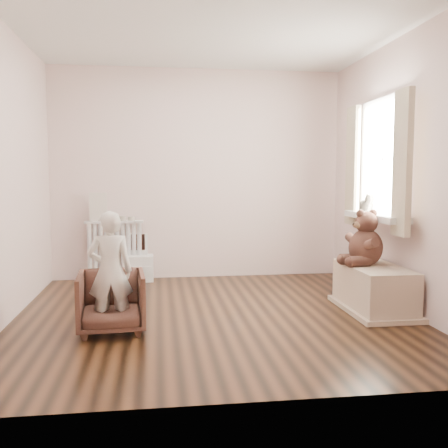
{
  "coord_description": "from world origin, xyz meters",
  "views": [
    {
      "loc": [
        -0.51,
        -4.46,
        1.27
      ],
      "look_at": [
        0.15,
        0.45,
        0.8
      ],
      "focal_mm": 40.0,
      "sensor_mm": 36.0,
      "label": 1
    }
  ],
  "objects": [
    {
      "name": "right_wall",
      "position": [
        1.8,
        0.0,
        1.3
      ],
      "size": [
        0.02,
        3.6,
        2.6
      ],
      "primitive_type": "cube",
      "color": "white",
      "rests_on": "ground"
    },
    {
      "name": "child",
      "position": [
        -0.89,
        -0.42,
        0.51
      ],
      "size": [
        0.37,
        0.26,
        0.98
      ],
      "primitive_type": "imported",
      "rotation": [
        0.0,
        0.0,
        3.22
      ],
      "color": "white",
      "rests_on": "armchair"
    },
    {
      "name": "teddy_bear",
      "position": [
        1.46,
        0.04,
        0.67
      ],
      "size": [
        0.47,
        0.39,
        0.52
      ],
      "primitive_type": null,
      "rotation": [
        0.0,
        0.0,
        0.14
      ],
      "color": "#3D2219",
      "rests_on": "toy_bench"
    },
    {
      "name": "curtain_left",
      "position": [
        1.65,
        -0.27,
        1.39
      ],
      "size": [
        0.06,
        0.26,
        1.3
      ],
      "primitive_type": "cube",
      "color": "beige",
      "rests_on": "right_wall"
    },
    {
      "name": "tin_a",
      "position": [
        -0.94,
        1.68,
        0.77
      ],
      "size": [
        0.09,
        0.09,
        0.06
      ],
      "primitive_type": "cylinder",
      "color": "#A59E8C",
      "rests_on": "radiator"
    },
    {
      "name": "toy_vanity",
      "position": [
        -0.75,
        1.65,
        0.28
      ],
      "size": [
        0.36,
        0.26,
        0.57
      ],
      "primitive_type": "cube",
      "color": "silver",
      "rests_on": "floor"
    },
    {
      "name": "window_sill",
      "position": [
        1.67,
        0.3,
        0.87
      ],
      "size": [
        0.22,
        1.1,
        0.06
      ],
      "primitive_type": "cube",
      "color": "silver",
      "rests_on": "right_wall"
    },
    {
      "name": "window",
      "position": [
        1.76,
        0.3,
        1.45
      ],
      "size": [
        0.03,
        0.9,
        1.1
      ],
      "primitive_type": "cube",
      "color": "white",
      "rests_on": "right_wall"
    },
    {
      "name": "tin_b",
      "position": [
        -0.82,
        1.68,
        0.76
      ],
      "size": [
        0.08,
        0.08,
        0.05
      ],
      "primitive_type": "cylinder",
      "color": "#A59E8C",
      "rests_on": "radiator"
    },
    {
      "name": "front_wall",
      "position": [
        0.0,
        -1.8,
        1.3
      ],
      "size": [
        3.6,
        0.02,
        2.6
      ],
      "primitive_type": "cube",
      "color": "white",
      "rests_on": "ground"
    },
    {
      "name": "floor",
      "position": [
        0.0,
        0.0,
        0.0
      ],
      "size": [
        3.6,
        3.6,
        0.01
      ],
      "primitive_type": "cube",
      "color": "black",
      "rests_on": "ground"
    },
    {
      "name": "ceiling",
      "position": [
        0.0,
        0.0,
        2.6
      ],
      "size": [
        3.6,
        3.6,
        0.01
      ],
      "primitive_type": "cube",
      "color": "white",
      "rests_on": "ground"
    },
    {
      "name": "plush_cat",
      "position": [
        1.66,
        0.5,
        1.0
      ],
      "size": [
        0.22,
        0.27,
        0.19
      ],
      "primitive_type": null,
      "rotation": [
        0.0,
        0.0,
        -0.42
      ],
      "color": "#696257",
      "rests_on": "window_sill"
    },
    {
      "name": "armchair",
      "position": [
        -0.89,
        -0.37,
        0.25
      ],
      "size": [
        0.57,
        0.59,
        0.5
      ],
      "primitive_type": "imported",
      "rotation": [
        0.0,
        0.0,
        0.08
      ],
      "color": "#543227",
      "rests_on": "floor"
    },
    {
      "name": "left_wall",
      "position": [
        -1.8,
        0.0,
        1.3
      ],
      "size": [
        0.02,
        3.6,
        2.6
      ],
      "primitive_type": "cube",
      "color": "white",
      "rests_on": "ground"
    },
    {
      "name": "toy_bench",
      "position": [
        1.52,
        -0.05,
        0.2
      ],
      "size": [
        0.48,
        0.91,
        0.43
      ],
      "primitive_type": "cube",
      "color": "beige",
      "rests_on": "floor"
    },
    {
      "name": "radiator",
      "position": [
        -1.03,
        1.68,
        0.39
      ],
      "size": [
        0.7,
        0.13,
        0.74
      ],
      "primitive_type": "cube",
      "color": "silver",
      "rests_on": "floor"
    },
    {
      "name": "paper_doll",
      "position": [
        -1.22,
        1.68,
        0.91
      ],
      "size": [
        0.21,
        0.02,
        0.34
      ],
      "primitive_type": "cube",
      "color": "beige",
      "rests_on": "radiator"
    },
    {
      "name": "back_wall",
      "position": [
        0.0,
        1.8,
        1.3
      ],
      "size": [
        3.6,
        0.02,
        2.6
      ],
      "primitive_type": "cube",
      "color": "white",
      "rests_on": "ground"
    },
    {
      "name": "curtain_right",
      "position": [
        1.65,
        0.87,
        1.39
      ],
      "size": [
        0.06,
        0.26,
        1.3
      ],
      "primitive_type": "cube",
      "color": "beige",
      "rests_on": "right_wall"
    }
  ]
}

